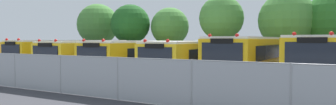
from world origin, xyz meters
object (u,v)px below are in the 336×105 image
object	(u,v)px
tree_0	(97,25)
tree_1	(130,24)
tree_2	(170,27)
tree_4	(289,19)
school_bus_3	(196,57)
school_bus_5	(317,58)
tree_3	(220,18)
school_bus_2	(147,56)
school_bus_4	(250,57)
tree_5	(333,21)
school_bus_1	(107,55)
school_bus_0	(74,53)

from	to	relation	value
tree_0	tree_1	bearing A→B (deg)	-9.95
tree_2	tree_4	size ratio (longest dim) A/B	0.88
school_bus_3	school_bus_5	xyz separation A→B (m)	(7.10, -0.04, 0.15)
school_bus_3	tree_3	xyz separation A→B (m)	(-1.77, 9.44, 3.22)
school_bus_2	school_bus_4	size ratio (longest dim) A/B	1.22
school_bus_3	tree_5	size ratio (longest dim) A/B	1.71
tree_2	school_bus_4	bearing A→B (deg)	-42.68
school_bus_2	tree_0	size ratio (longest dim) A/B	1.70
school_bus_1	school_bus_4	size ratio (longest dim) A/B	1.25
tree_1	tree_3	world-z (taller)	tree_3
school_bus_0	tree_3	bearing A→B (deg)	-132.09
school_bus_3	tree_3	size ratio (longest dim) A/B	1.69
tree_3	school_bus_3	bearing A→B (deg)	-79.40
tree_3	tree_5	xyz separation A→B (m)	(9.35, 1.34, -0.51)
tree_2	tree_5	distance (m)	15.07
tree_0	tree_3	distance (m)	15.38
school_bus_0	school_bus_4	xyz separation A→B (m)	(14.26, 0.04, 0.09)
school_bus_5	tree_3	distance (m)	13.34
school_bus_4	tree_5	world-z (taller)	tree_5
school_bus_3	tree_4	world-z (taller)	tree_4
school_bus_5	tree_3	world-z (taller)	tree_3
tree_2	school_bus_1	bearing A→B (deg)	-89.20
tree_3	tree_4	world-z (taller)	tree_4
school_bus_3	school_bus_4	distance (m)	3.49
school_bus_1	school_bus_3	bearing A→B (deg)	-179.85
school_bus_0	tree_4	distance (m)	18.45
tree_0	school_bus_0	bearing A→B (deg)	-56.96
school_bus_0	school_bus_4	size ratio (longest dim) A/B	1.20
school_bus_5	tree_2	distance (m)	17.81
school_bus_2	tree_2	world-z (taller)	tree_2
tree_0	tree_5	bearing A→B (deg)	2.68
school_bus_5	tree_2	size ratio (longest dim) A/B	1.59
school_bus_1	tree_1	size ratio (longest dim) A/B	1.88
school_bus_0	school_bus_3	distance (m)	10.78
school_bus_1	school_bus_2	size ratio (longest dim) A/B	1.03
school_bus_2	school_bus_3	xyz separation A→B (m)	(3.66, 0.26, -0.01)
tree_5	school_bus_2	bearing A→B (deg)	-135.53
school_bus_3	tree_1	distance (m)	14.69
school_bus_4	tree_4	world-z (taller)	tree_4
school_bus_0	tree_1	bearing A→B (deg)	-83.89
school_bus_5	tree_5	size ratio (longest dim) A/B	1.42
school_bus_2	tree_3	size ratio (longest dim) A/B	1.74
school_bus_0	tree_4	bearing A→B (deg)	-144.02
school_bus_3	tree_4	xyz separation A→B (m)	(4.16, 10.26, 2.92)
school_bus_4	tree_0	xyz separation A→B (m)	(-20.63, 9.75, 2.81)
tree_2	tree_4	bearing A→B (deg)	1.46
school_bus_5	tree_4	bearing A→B (deg)	-74.72
tree_1	tree_0	bearing A→B (deg)	170.05
tree_3	tree_1	bearing A→B (deg)	-175.36
school_bus_0	tree_5	bearing A→B (deg)	-148.12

